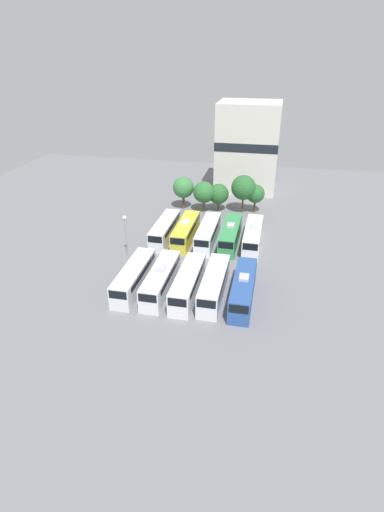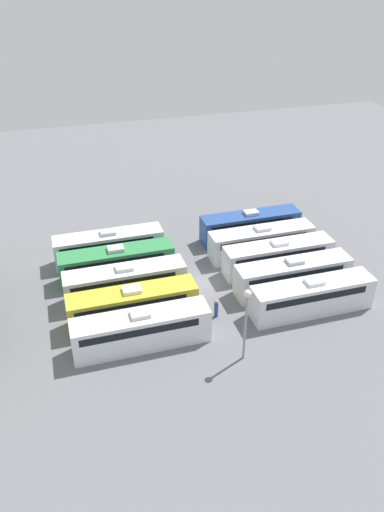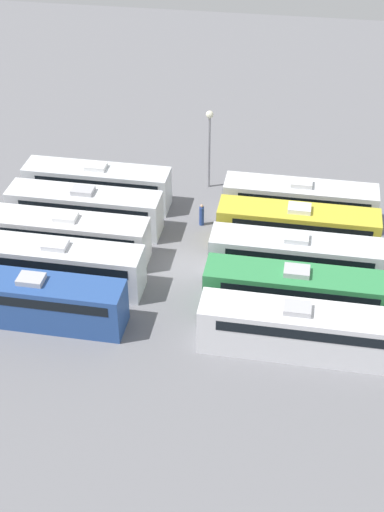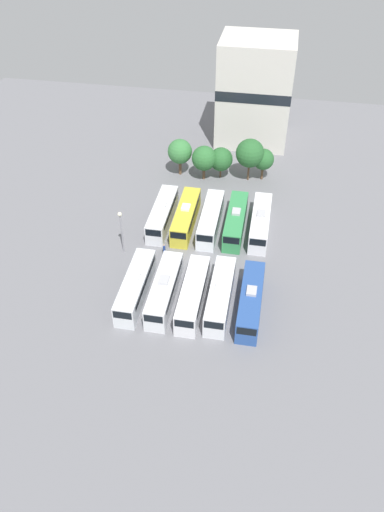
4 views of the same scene
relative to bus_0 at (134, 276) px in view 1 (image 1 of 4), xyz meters
name	(u,v)px [view 1 (image 1 of 4)]	position (x,y,z in m)	size (l,w,h in m)	color
ground_plane	(199,264)	(7.16, 8.00, -1.70)	(115.63, 115.63, 0.00)	slate
bus_0	(134,276)	(0.00, 0.00, 0.00)	(2.60, 11.45, 3.45)	silver
bus_1	(161,279)	(3.67, 0.09, 0.00)	(2.60, 11.45, 3.45)	silver
bus_2	(188,282)	(7.31, -0.04, 0.00)	(2.60, 11.45, 3.45)	silver
bus_3	(214,284)	(10.66, 0.37, 0.00)	(2.60, 11.45, 3.45)	silver
bus_4	(243,288)	(14.42, 0.10, 0.00)	(2.60, 11.45, 3.45)	#284C93
bus_5	(165,229)	(-0.14, 15.77, 0.00)	(2.60, 11.45, 3.45)	silver
bus_6	(186,231)	(3.41, 15.80, 0.00)	(2.60, 11.45, 3.45)	gold
bus_7	(208,233)	(7.12, 15.81, 0.00)	(2.60, 11.45, 3.45)	silver
bus_8	(230,234)	(10.79, 16.02, 0.00)	(2.60, 11.45, 3.45)	#338C4C
bus_9	(253,235)	(14.39, 16.26, 0.00)	(2.60, 11.45, 3.45)	white
worker_person	(164,254)	(1.72, 8.54, -0.87)	(0.36, 0.36, 1.79)	navy
light_pole	(125,229)	(-4.06, 8.18, 2.96)	(0.60, 0.60, 6.72)	gray
tree_0	(183,188)	(-0.32, 30.09, 2.59)	(4.11, 4.11, 6.37)	brown
tree_1	(204,192)	(3.91, 29.28, 2.19)	(4.11, 4.11, 5.96)	brown
tree_2	(219,194)	(6.62, 30.28, 1.72)	(3.93, 3.93, 5.39)	brown
tree_3	(244,188)	(11.34, 30.33, 3.29)	(4.69, 4.69, 7.34)	brown
tree_4	(255,194)	(13.61, 30.95, 2.02)	(3.50, 3.50, 5.50)	brown
depot_building	(248,147)	(10.54, 45.25, 7.70)	(13.03, 11.18, 18.63)	beige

